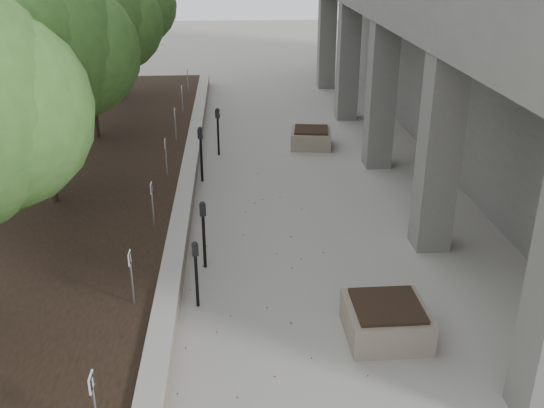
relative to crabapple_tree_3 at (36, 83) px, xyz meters
name	(u,v)px	position (x,y,z in m)	size (l,w,h in m)	color
retaining_wall	(187,187)	(2.97, 1.00, -2.87)	(0.39, 26.00, 0.50)	gray
planting_bed	(37,193)	(-0.70, 1.00, -2.92)	(7.00, 26.00, 0.40)	#2E2017
crabapple_tree_3	(36,83)	(0.00, 0.00, 0.00)	(4.60, 4.00, 5.44)	#346225
crabapple_tree_4	(86,45)	(0.00, 5.00, 0.00)	(4.60, 4.00, 5.44)	#346225
crabapple_tree_5	(115,23)	(0.00, 10.00, 0.00)	(4.60, 4.00, 5.44)	#346225
parking_sign_2	(95,408)	(2.45, -7.50, -2.24)	(0.04, 0.22, 0.96)	black
parking_sign_3	(132,278)	(2.45, -4.50, -2.24)	(0.04, 0.22, 0.96)	black
parking_sign_4	(153,205)	(2.45, -1.50, -2.24)	(0.04, 0.22, 0.96)	black
parking_sign_5	(166,157)	(2.45, 1.50, -2.24)	(0.04, 0.22, 0.96)	black
parking_sign_6	(175,124)	(2.45, 4.50, -2.24)	(0.04, 0.22, 0.96)	black
parking_sign_7	(182,100)	(2.45, 7.50, -2.24)	(0.04, 0.22, 0.96)	black
parking_sign_8	(188,81)	(2.45, 10.50, -2.24)	(0.04, 0.22, 0.96)	black
parking_meter_2	(196,274)	(3.46, -4.02, -2.49)	(0.13, 0.09, 1.27)	black
parking_meter_3	(204,235)	(3.54, -2.63, -2.42)	(0.14, 0.10, 1.41)	black
parking_meter_4	(201,154)	(3.30, 2.04, -2.37)	(0.15, 0.11, 1.50)	black
parking_meter_5	(218,132)	(3.71, 4.17, -2.40)	(0.14, 0.10, 1.44)	black
planter_front	(386,320)	(6.54, -5.09, -2.82)	(1.28, 1.28, 0.60)	gray
planter_back	(311,138)	(6.55, 4.82, -2.84)	(1.22, 1.22, 0.57)	gray
berry_scatter	(265,274)	(4.70, -3.00, -3.11)	(3.30, 14.10, 0.02)	maroon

